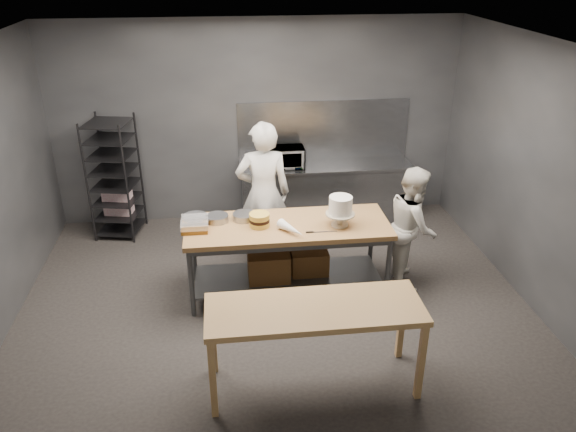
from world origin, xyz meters
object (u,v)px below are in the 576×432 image
at_px(microwave, 286,157).
at_px(speed_rack, 115,179).
at_px(frosted_cake_stand, 340,207).
at_px(layer_cake, 259,220).
at_px(chef_behind, 263,194).
at_px(chef_right, 412,226).
at_px(work_table, 287,250).
at_px(near_counter, 315,315).

bearing_deg(microwave, speed_rack, -178.15).
distance_m(frosted_cake_stand, layer_cake, 0.95).
relative_size(speed_rack, chef_behind, 0.90).
relative_size(speed_rack, microwave, 3.23).
bearing_deg(frosted_cake_stand, chef_behind, 132.04).
relative_size(chef_right, frosted_cake_stand, 4.18).
distance_m(chef_behind, frosted_cake_stand, 1.24).
bearing_deg(frosted_cake_stand, work_table, 169.04).
height_order(work_table, chef_right, chef_right).
relative_size(near_counter, microwave, 3.69).
xyz_separation_m(near_counter, frosted_cake_stand, (0.55, 1.56, 0.34)).
bearing_deg(chef_behind, near_counter, 95.46).
relative_size(work_table, microwave, 4.43).
xyz_separation_m(near_counter, layer_cake, (-0.38, 1.65, 0.19)).
height_order(work_table, near_counter, work_table).
height_order(work_table, chef_behind, chef_behind).
bearing_deg(speed_rack, near_counter, -56.68).
height_order(frosted_cake_stand, layer_cake, frosted_cake_stand).
xyz_separation_m(work_table, near_counter, (0.06, -1.68, 0.24)).
distance_m(work_table, layer_cake, 0.54).
bearing_deg(speed_rack, chef_right, -24.98).
distance_m(near_counter, layer_cake, 1.71).
height_order(chef_right, layer_cake, chef_right).
bearing_deg(near_counter, chef_behind, 96.23).
relative_size(work_table, near_counter, 1.20).
xyz_separation_m(chef_behind, microwave, (0.42, 1.14, 0.08)).
relative_size(near_counter, speed_rack, 1.14).
bearing_deg(speed_rack, work_table, -39.28).
distance_m(near_counter, chef_right, 2.31).
bearing_deg(work_table, chef_behind, 105.00).
distance_m(work_table, frosted_cake_stand, 0.85).
bearing_deg(chef_behind, speed_rack, -28.08).
bearing_deg(near_counter, layer_cake, 102.92).
distance_m(work_table, near_counter, 1.70).
bearing_deg(near_counter, microwave, 87.55).
height_order(near_counter, layer_cake, layer_cake).
distance_m(microwave, frosted_cake_stand, 2.09).
bearing_deg(chef_right, near_counter, 150.50).
bearing_deg(chef_right, layer_cake, 104.05).
bearing_deg(frosted_cake_stand, chef_right, 11.09).
xyz_separation_m(work_table, frosted_cake_stand, (0.61, -0.12, 0.58)).
bearing_deg(chef_behind, layer_cake, 81.53).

